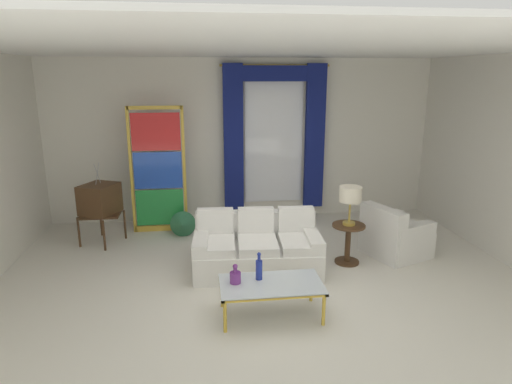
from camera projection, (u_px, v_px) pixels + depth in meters
ground_plane at (266, 286)px, 5.87m from camera, size 16.00×16.00×0.00m
wall_rear at (242, 140)px, 8.42m from camera, size 8.00×0.12×3.00m
wall_right at (507, 159)px, 6.51m from camera, size 0.12×7.00×3.00m
ceiling_slab at (258, 50)px, 5.86m from camera, size 8.00×7.60×0.04m
curtained_window at (274, 128)px, 8.27m from camera, size 2.00×0.17×2.70m
couch_white_long at (257, 249)px, 6.32m from camera, size 1.81×1.02×0.86m
coffee_table at (271, 286)px, 5.06m from camera, size 1.17×0.64×0.41m
bottle_blue_decanter at (235, 276)px, 5.04m from camera, size 0.13×0.13×0.23m
bottle_crystal_tall at (259, 268)px, 5.12m from camera, size 0.08×0.08×0.33m
vintage_tv at (100, 200)px, 7.20m from camera, size 0.71×0.75×1.35m
armchair_white at (394, 237)px, 6.80m from camera, size 1.05×1.04×0.80m
stained_glass_divider at (158, 173)px, 7.67m from camera, size 0.95×0.05×2.20m
peacock_figurine at (183, 225)px, 7.56m from camera, size 0.44×0.60×0.50m
round_side_table at (348, 240)px, 6.51m from camera, size 0.48×0.48×0.59m
table_lamp_brass at (350, 196)px, 6.34m from camera, size 0.32×0.32×0.57m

